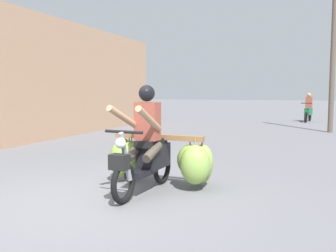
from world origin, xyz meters
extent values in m
plane|color=slate|center=(0.00, 0.00, 0.00)|extent=(120.00, 120.00, 0.00)
torus|color=black|center=(0.53, 0.19, 0.28)|extent=(0.12, 0.56, 0.56)
torus|color=black|center=(0.62, 1.38, 0.28)|extent=(0.12, 0.56, 0.56)
cube|color=black|center=(0.57, 0.69, 0.32)|extent=(0.28, 0.58, 0.08)
cube|color=black|center=(0.60, 1.09, 0.50)|extent=(0.33, 0.66, 0.36)
cube|color=black|center=(0.60, 1.01, 0.72)|extent=(0.30, 0.62, 0.10)
cylinder|color=gray|center=(0.54, 0.25, 0.62)|extent=(0.09, 0.29, 0.69)
cylinder|color=black|center=(0.54, 0.21, 0.96)|extent=(0.56, 0.08, 0.04)
sphere|color=silver|center=(0.53, 0.13, 0.82)|extent=(0.14, 0.14, 0.14)
cube|color=black|center=(0.53, 0.09, 0.58)|extent=(0.25, 0.18, 0.20)
cube|color=black|center=(0.53, 0.19, 0.58)|extent=(0.12, 0.29, 0.04)
cube|color=olive|center=(0.61, 1.23, 0.78)|extent=(1.50, 0.21, 0.08)
cube|color=olive|center=(0.63, 1.41, 0.75)|extent=(1.35, 0.18, 0.06)
ellipsoid|color=#7FA241|center=(0.00, 1.56, 0.41)|extent=(0.50, 0.47, 0.50)
cylinder|color=#998459|center=(0.00, 1.56, 0.71)|extent=(0.02, 0.02, 0.17)
ellipsoid|color=#7EA241|center=(-0.04, 1.20, 0.39)|extent=(0.38, 0.35, 0.55)
cylinder|color=#998459|center=(-0.04, 1.20, 0.71)|extent=(0.02, 0.02, 0.16)
ellipsoid|color=#81A444|center=(0.09, 1.29, 0.43)|extent=(0.44, 0.41, 0.48)
cylinder|color=#998459|center=(0.09, 1.29, 0.71)|extent=(0.02, 0.02, 0.15)
ellipsoid|color=#8AAD4D|center=(1.25, 1.11, 0.41)|extent=(0.52, 0.48, 0.59)
cylinder|color=#998459|center=(1.25, 1.11, 0.73)|extent=(0.02, 0.02, 0.12)
ellipsoid|color=#7DA140|center=(-0.08, 1.39, 0.45)|extent=(0.34, 0.30, 0.53)
cylinder|color=#998459|center=(-0.08, 1.39, 0.74)|extent=(0.02, 0.02, 0.10)
ellipsoid|color=#7DA03F|center=(1.14, 1.22, 0.45)|extent=(0.43, 0.40, 0.47)
cylinder|color=#998459|center=(1.14, 1.22, 0.72)|extent=(0.02, 0.02, 0.14)
ellipsoid|color=#8DB04F|center=(1.32, 1.28, 0.43)|extent=(0.40, 0.38, 0.51)
cylinder|color=#998459|center=(1.32, 1.28, 0.72)|extent=(0.02, 0.02, 0.13)
ellipsoid|color=#7EA140|center=(1.26, 1.47, 0.34)|extent=(0.39, 0.37, 0.59)
cylinder|color=#998459|center=(1.26, 1.47, 0.70)|extent=(0.02, 0.02, 0.19)
cube|color=#994738|center=(0.59, 0.89, 1.05)|extent=(0.36, 0.24, 0.56)
sphere|color=black|center=(0.58, 0.87, 1.46)|extent=(0.24, 0.24, 0.24)
cylinder|color=tan|center=(0.76, 0.53, 1.11)|extent=(0.09, 0.72, 0.39)
cylinder|color=tan|center=(0.37, 0.56, 1.11)|extent=(0.19, 0.72, 0.39)
cylinder|color=#4C4238|center=(0.72, 0.76, 0.62)|extent=(0.16, 0.45, 0.27)
cylinder|color=#4C4238|center=(0.44, 0.78, 0.62)|extent=(0.16, 0.45, 0.27)
torus|color=black|center=(2.80, 14.74, 0.26)|extent=(0.17, 0.53, 0.52)
torus|color=black|center=(2.98, 15.82, 0.26)|extent=(0.17, 0.53, 0.52)
cube|color=#196638|center=(2.91, 15.38, 0.50)|extent=(0.39, 0.93, 0.32)
cylinder|color=black|center=(2.80, 14.79, 0.92)|extent=(0.50, 0.12, 0.04)
cube|color=#994738|center=(2.91, 15.40, 0.95)|extent=(0.33, 0.25, 0.52)
sphere|color=tan|center=(2.91, 15.38, 1.30)|extent=(0.20, 0.20, 0.20)
cube|color=tan|center=(-6.19, 7.71, 1.88)|extent=(3.37, 9.83, 3.76)
cylinder|color=brown|center=(3.62, 10.55, 2.90)|extent=(0.18, 0.18, 5.80)
camera|label=1|loc=(2.76, -4.21, 1.49)|focal=40.38mm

